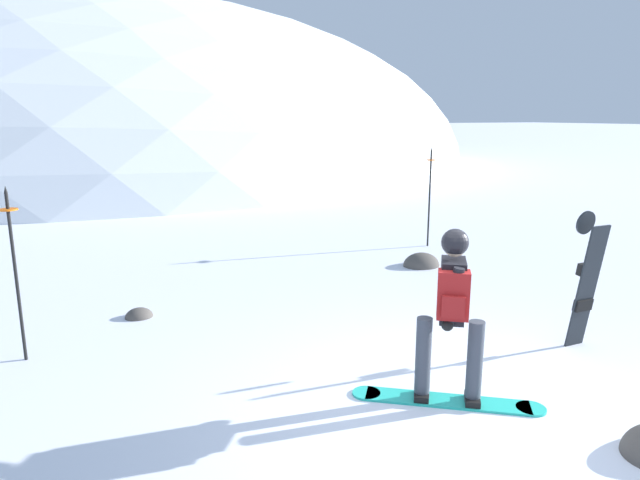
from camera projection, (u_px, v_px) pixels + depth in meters
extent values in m
plane|color=white|center=(468.00, 414.00, 5.24)|extent=(300.00, 300.00, 0.00)
ellipsoid|color=white|center=(111.00, 165.00, 31.01)|extent=(38.89, 35.00, 17.38)
cube|color=#23B7A3|center=(447.00, 401.00, 5.46)|extent=(1.43, 1.14, 0.02)
cylinder|color=#23B7A3|center=(366.00, 393.00, 5.61)|extent=(0.28, 0.28, 0.02)
cylinder|color=#23B7A3|center=(531.00, 409.00, 5.31)|extent=(0.28, 0.28, 0.02)
cube|color=black|center=(422.00, 395.00, 5.50)|extent=(0.26, 0.29, 0.06)
cube|color=black|center=(472.00, 399.00, 5.41)|extent=(0.26, 0.29, 0.06)
cylinder|color=#3D424C|center=(423.00, 358.00, 5.41)|extent=(0.15, 0.15, 0.82)
cylinder|color=#3D424C|center=(475.00, 363.00, 5.32)|extent=(0.15, 0.15, 0.82)
cube|color=black|center=(452.00, 290.00, 5.22)|extent=(0.39, 0.42, 0.58)
cylinder|color=black|center=(453.00, 298.00, 4.99)|extent=(0.20, 0.18, 0.57)
cylinder|color=black|center=(452.00, 283.00, 5.44)|extent=(0.20, 0.18, 0.57)
sphere|color=black|center=(447.00, 325.00, 5.04)|extent=(0.11, 0.11, 0.11)
sphere|color=black|center=(446.00, 307.00, 5.52)|extent=(0.11, 0.11, 0.11)
cube|color=maroon|center=(453.00, 295.00, 5.02)|extent=(0.33, 0.31, 0.44)
cube|color=maroon|center=(453.00, 307.00, 4.94)|extent=(0.20, 0.17, 0.20)
sphere|color=beige|center=(455.00, 246.00, 5.12)|extent=(0.21, 0.21, 0.21)
sphere|color=black|center=(455.00, 242.00, 5.12)|extent=(0.25, 0.25, 0.25)
cube|color=navy|center=(454.00, 242.00, 5.25)|extent=(0.16, 0.12, 0.08)
cube|color=black|center=(587.00, 288.00, 6.57)|extent=(0.28, 0.24, 1.51)
cylinder|color=black|center=(586.00, 223.00, 6.50)|extent=(0.28, 0.06, 0.28)
cube|color=black|center=(587.00, 269.00, 6.54)|extent=(0.25, 0.09, 0.15)
cube|color=black|center=(583.00, 305.00, 6.64)|extent=(0.25, 0.09, 0.15)
cylinder|color=black|center=(429.00, 199.00, 11.74)|extent=(0.04, 0.04, 1.99)
cylinder|color=orange|center=(431.00, 160.00, 11.56)|extent=(0.20, 0.20, 0.02)
cone|color=black|center=(432.00, 149.00, 11.51)|extent=(0.04, 0.04, 0.08)
cylinder|color=black|center=(16.00, 279.00, 6.20)|extent=(0.04, 0.04, 1.91)
cylinder|color=orange|center=(8.00, 210.00, 6.03)|extent=(0.20, 0.20, 0.02)
cone|color=black|center=(5.00, 189.00, 5.98)|extent=(0.04, 0.04, 0.08)
ellipsoid|color=#4C4742|center=(139.00, 317.00, 7.75)|extent=(0.38, 0.32, 0.26)
ellipsoid|color=#4C4742|center=(421.00, 266.00, 10.38)|extent=(0.69, 0.59, 0.48)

